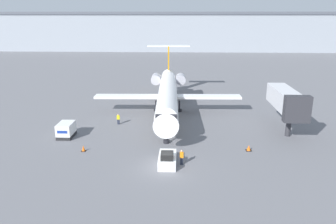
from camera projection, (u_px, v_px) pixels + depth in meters
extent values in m
plane|color=slate|center=(164.00, 169.00, 34.84)|extent=(600.00, 600.00, 0.00)
cube|color=#8C939E|center=(178.00, 33.00, 147.45)|extent=(180.00, 16.00, 15.70)
cube|color=#4C515B|center=(178.00, 13.00, 145.03)|extent=(180.00, 16.80, 1.20)
cylinder|color=white|center=(168.00, 94.00, 52.76)|extent=(3.86, 26.68, 3.05)
cone|color=white|center=(166.00, 123.00, 38.85)|extent=(3.13, 2.53, 3.05)
cube|color=black|center=(166.00, 116.00, 39.63)|extent=(2.61, 0.78, 0.44)
cone|color=white|center=(169.00, 77.00, 67.11)|extent=(2.85, 3.44, 2.75)
cube|color=orange|center=(168.00, 100.00, 53.04)|extent=(3.47, 24.01, 0.20)
cube|color=white|center=(209.00, 97.00, 54.16)|extent=(10.62, 2.54, 0.36)
cube|color=white|center=(127.00, 96.00, 54.31)|extent=(10.62, 2.54, 0.36)
cylinder|color=#ADADB7|center=(181.00, 79.00, 63.32)|extent=(1.98, 3.11, 1.89)
cylinder|color=#ADADB7|center=(156.00, 79.00, 63.38)|extent=(1.98, 3.11, 1.89)
cube|color=orange|center=(169.00, 58.00, 66.63)|extent=(0.31, 2.21, 4.75)
cube|color=white|center=(169.00, 46.00, 65.95)|extent=(8.60, 2.06, 0.20)
cylinder|color=black|center=(166.00, 136.00, 41.69)|extent=(0.24, 0.24, 1.91)
cylinder|color=black|center=(166.00, 141.00, 41.91)|extent=(0.80, 0.80, 0.40)
cylinder|color=black|center=(156.00, 106.00, 55.34)|extent=(0.24, 0.24, 1.91)
cylinder|color=black|center=(156.00, 110.00, 55.56)|extent=(0.80, 0.80, 0.40)
cylinder|color=black|center=(179.00, 106.00, 55.30)|extent=(0.24, 0.24, 1.91)
cylinder|color=black|center=(179.00, 110.00, 55.51)|extent=(0.80, 0.80, 0.40)
cube|color=silver|center=(167.00, 160.00, 35.89)|extent=(1.91, 3.84, 1.03)
cube|color=black|center=(167.00, 156.00, 34.83)|extent=(1.34, 1.38, 0.70)
cube|color=black|center=(168.00, 154.00, 37.70)|extent=(1.72, 0.30, 0.62)
cube|color=#232326|center=(67.00, 135.00, 43.97)|extent=(1.89, 2.87, 0.45)
cube|color=silver|center=(66.00, 128.00, 43.69)|extent=(1.89, 2.87, 1.52)
cube|color=navy|center=(62.00, 132.00, 42.30)|extent=(1.33, 0.04, 0.36)
cube|color=#232838|center=(182.00, 161.00, 35.81)|extent=(0.32, 0.20, 0.83)
cube|color=orange|center=(182.00, 155.00, 35.60)|extent=(0.40, 0.24, 0.65)
sphere|color=tan|center=(182.00, 151.00, 35.47)|extent=(0.24, 0.24, 0.24)
cube|color=#232838|center=(118.00, 122.00, 48.99)|extent=(0.32, 0.20, 0.78)
cube|color=yellow|center=(118.00, 117.00, 48.79)|extent=(0.40, 0.24, 0.62)
sphere|color=tan|center=(118.00, 115.00, 48.67)|extent=(0.23, 0.23, 0.23)
cube|color=black|center=(84.00, 151.00, 39.43)|extent=(0.54, 0.54, 0.04)
cone|color=orange|center=(83.00, 148.00, 39.32)|extent=(0.38, 0.38, 0.72)
cube|color=black|center=(249.00, 150.00, 39.61)|extent=(0.69, 0.69, 0.04)
cone|color=orange|center=(249.00, 148.00, 39.51)|extent=(0.49, 0.49, 0.66)
cylinder|color=#2D2D33|center=(288.00, 125.00, 43.95)|extent=(0.70, 0.70, 3.20)
cube|color=silver|center=(284.00, 99.00, 45.84)|extent=(2.60, 9.46, 2.60)
cube|color=#2D2D33|center=(297.00, 109.00, 40.74)|extent=(3.20, 1.20, 3.38)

